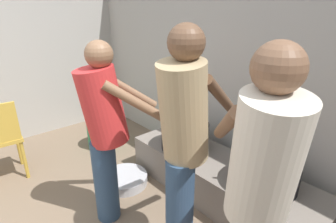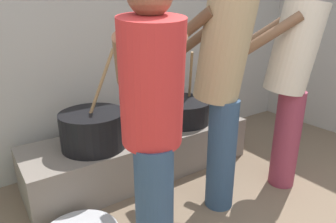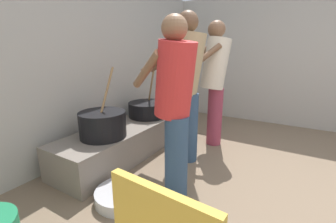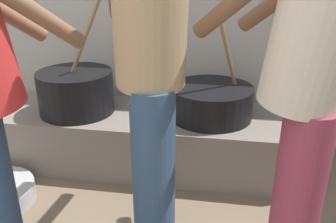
% 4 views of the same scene
% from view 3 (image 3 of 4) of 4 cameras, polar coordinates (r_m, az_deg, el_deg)
% --- Properties ---
extents(ground_plane, '(10.16, 10.16, 0.00)m').
position_cam_3_polar(ground_plane, '(2.25, 32.52, -21.48)').
color(ground_plane, '#75604C').
extents(block_enclosure_rear, '(5.28, 0.20, 2.21)m').
position_cam_3_polar(block_enclosure_rear, '(2.97, -20.63, 11.13)').
color(block_enclosure_rear, '#ADA8A0').
rests_on(block_enclosure_rear, ground_plane).
extents(block_enclosure_right, '(0.20, 5.22, 2.21)m').
position_cam_3_polar(block_enclosure_right, '(4.41, 34.11, 10.50)').
color(block_enclosure_right, '#ADA8A0').
rests_on(block_enclosure_right, ground_plane).
extents(hearth_ledge, '(1.95, 0.60, 0.37)m').
position_cam_3_polar(hearth_ledge, '(2.91, -9.92, -6.84)').
color(hearth_ledge, slate).
rests_on(hearth_ledge, ground_plane).
extents(cooking_pot_main, '(0.49, 0.49, 0.73)m').
position_cam_3_polar(cooking_pot_main, '(2.48, -16.18, -3.11)').
color(cooking_pot_main, black).
rests_on(cooking_pot_main, hearth_ledge).
extents(cooking_pot_secondary, '(0.53, 0.53, 0.65)m').
position_cam_3_polar(cooking_pot_secondary, '(3.15, -5.19, 0.56)').
color(cooking_pot_secondary, black).
rests_on(cooking_pot_secondary, hearth_ledge).
extents(cook_in_red_shirt, '(0.57, 0.72, 1.53)m').
position_cam_3_polar(cook_in_red_shirt, '(1.84, 1.65, 2.94)').
color(cook_in_red_shirt, navy).
rests_on(cook_in_red_shirt, ground_plane).
extents(cook_in_tan_shirt, '(0.50, 0.74, 1.66)m').
position_cam_3_polar(cook_in_tan_shirt, '(2.50, 4.88, 8.07)').
color(cook_in_tan_shirt, navy).
rests_on(cook_in_tan_shirt, ground_plane).
extents(cook_in_cream_shirt, '(0.70, 0.70, 1.63)m').
position_cam_3_polar(cook_in_cream_shirt, '(3.02, 11.71, 8.57)').
color(cook_in_cream_shirt, '#8C3347').
rests_on(cook_in_cream_shirt, ground_plane).
extents(metal_mixing_bowl, '(0.47, 0.47, 0.10)m').
position_cam_3_polar(metal_mixing_bowl, '(2.12, -11.43, -20.02)').
color(metal_mixing_bowl, '#B7B7BC').
rests_on(metal_mixing_bowl, ground_plane).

